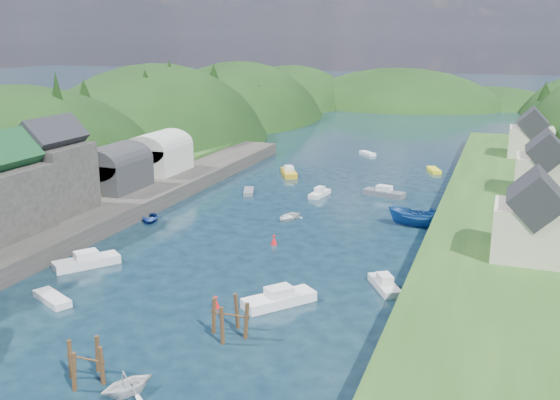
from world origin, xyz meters
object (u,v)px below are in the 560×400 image
at_px(piling_cluster_far, 230,321).
at_px(channel_buoy_near, 216,303).
at_px(piling_cluster_near, 86,366).
at_px(channel_buoy_far, 274,240).

height_order(piling_cluster_far, channel_buoy_near, piling_cluster_far).
height_order(piling_cluster_near, channel_buoy_near, piling_cluster_near).
height_order(piling_cluster_near, piling_cluster_far, piling_cluster_far).
distance_m(channel_buoy_near, channel_buoy_far, 17.31).
bearing_deg(piling_cluster_near, channel_buoy_far, 86.40).
xyz_separation_m(piling_cluster_near, channel_buoy_far, (1.93, 30.68, -0.61)).
relative_size(piling_cluster_far, channel_buoy_near, 3.24).
xyz_separation_m(piling_cluster_far, channel_buoy_far, (-4.42, 21.50, -0.73)).
distance_m(piling_cluster_far, channel_buoy_far, 21.96).
distance_m(piling_cluster_near, piling_cluster_far, 11.17).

